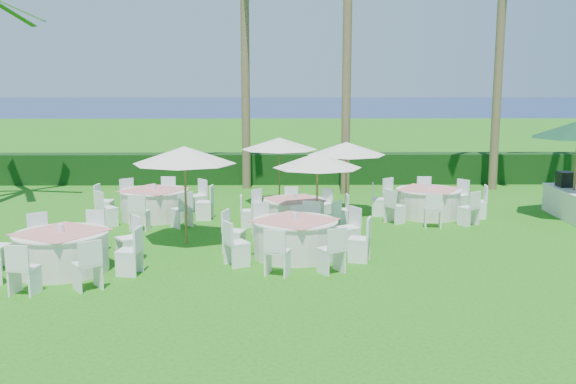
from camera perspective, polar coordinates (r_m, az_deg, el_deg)
name	(u,v)px	position (r m, az deg, el deg)	size (l,w,h in m)	color
ground	(288,268)	(14.09, 0.02, -6.75)	(120.00, 120.00, 0.00)	#225E10
hedge	(284,168)	(25.74, -0.40, 2.11)	(34.00, 1.00, 1.20)	black
ocean	(279,106)	(115.58, -0.77, 7.68)	(260.00, 260.00, 0.00)	#07134D
banquet_table_a	(62,251)	(14.52, -19.45, -4.94)	(3.49, 3.49, 1.04)	silver
banquet_table_b	(295,237)	(14.87, 0.64, -4.04)	(3.45, 3.45, 1.04)	silver
banquet_table_d	(154,203)	(19.40, -11.79, -1.00)	(3.51, 3.51, 1.05)	silver
banquet_table_e	(294,212)	(18.05, 0.57, -1.77)	(3.04, 3.04, 0.93)	silver
banquet_table_f	(428,202)	(19.74, 12.36, -0.87)	(3.41, 3.41, 1.02)	silver
umbrella_a	(185,155)	(15.96, -9.18, 3.26)	(2.55, 2.55, 2.45)	brown
umbrella_b	(317,160)	(16.35, 2.62, 2.84)	(2.28, 2.28, 2.24)	brown
umbrella_c	(279,144)	(20.96, -0.78, 4.33)	(2.48, 2.48, 2.23)	brown
umbrella_d	(346,148)	(19.38, 5.22, 3.87)	(2.36, 2.36, 2.24)	brown
palm_b	(245,65)	(24.35, -3.82, 11.23)	(4.17, 4.40, 8.41)	brown
palm_c	(348,0)	(23.32, 5.33, 16.62)	(4.41, 4.04, 12.66)	brown
palm_d	(499,67)	(25.23, 18.22, 10.52)	(4.35, 4.29, 8.24)	brown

